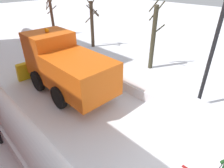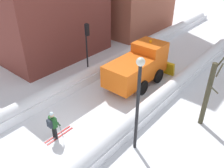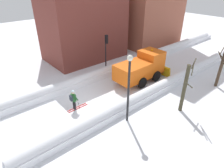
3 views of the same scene
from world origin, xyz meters
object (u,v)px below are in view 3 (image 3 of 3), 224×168
at_px(plow_truck, 142,67).
at_px(skier, 74,99).
at_px(street_lamp, 129,82).
at_px(bare_tree_near, 185,88).
at_px(traffic_light_pole, 106,47).
at_px(bare_tree_mid, 221,67).

relative_size(plow_truck, skier, 3.31).
distance_m(street_lamp, bare_tree_near, 4.76).
relative_size(skier, bare_tree_near, 0.39).
xyz_separation_m(traffic_light_pole, street_lamp, (7.62, -4.18, 0.34)).
relative_size(traffic_light_pole, bare_tree_mid, 1.02).
bearing_deg(bare_tree_near, plow_truck, 165.59).
bearing_deg(bare_tree_mid, street_lamp, -100.68).
xyz_separation_m(skier, traffic_light_pole, (-3.84, 6.49, 1.97)).
distance_m(traffic_light_pole, bare_tree_near, 9.57).
bearing_deg(bare_tree_near, street_lamp, -114.58).
bearing_deg(bare_tree_near, skier, -131.24).
bearing_deg(plow_truck, bare_tree_near, -14.41).
xyz_separation_m(plow_truck, traffic_light_pole, (-3.91, -1.45, 1.50)).
distance_m(traffic_light_pole, street_lamp, 8.70).
distance_m(bare_tree_near, bare_tree_mid, 6.19).
xyz_separation_m(street_lamp, bare_tree_mid, (1.96, 10.38, -1.30)).
height_order(skier, bare_tree_near, bare_tree_near).
bearing_deg(bare_tree_near, bare_tree_mid, 89.61).
height_order(skier, street_lamp, street_lamp).
height_order(skier, traffic_light_pole, traffic_light_pole).
relative_size(street_lamp, bare_tree_mid, 1.26).
bearing_deg(street_lamp, skier, -148.57).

